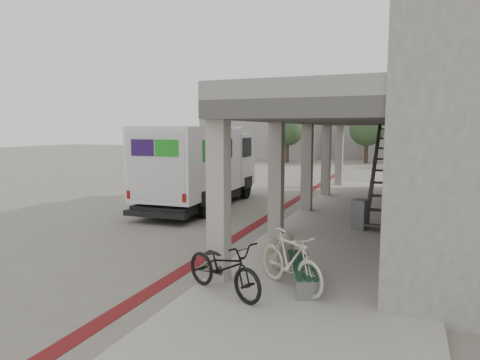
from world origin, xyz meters
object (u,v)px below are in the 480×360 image
at_px(bench, 302,269).
at_px(bicycle_black, 224,267).
at_px(fedex_truck, 200,164).
at_px(utility_cabinet, 360,214).
at_px(bicycle_cream, 290,260).

height_order(bench, bicycle_black, bicycle_black).
bearing_deg(fedex_truck, utility_cabinet, -20.47).
xyz_separation_m(fedex_truck, bench, (5.96, -7.52, -1.29)).
distance_m(fedex_truck, bicycle_black, 9.79).
distance_m(bench, bicycle_black, 1.59).
height_order(bench, utility_cabinet, utility_cabinet).
relative_size(utility_cabinet, bicycle_black, 0.46).
bearing_deg(bicycle_cream, bench, 10.72).
bearing_deg(bicycle_cream, utility_cabinet, 30.70).
relative_size(utility_cabinet, bicycle_cream, 0.48).
xyz_separation_m(bench, bicycle_cream, (-0.16, -0.30, 0.25)).
bearing_deg(bicycle_black, fedex_truck, 54.14).
xyz_separation_m(fedex_truck, bicycle_black, (4.73, -8.50, -1.09)).
xyz_separation_m(bicycle_black, bicycle_cream, (1.08, 0.68, 0.05)).
bearing_deg(bicycle_black, bicycle_cream, -32.58).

